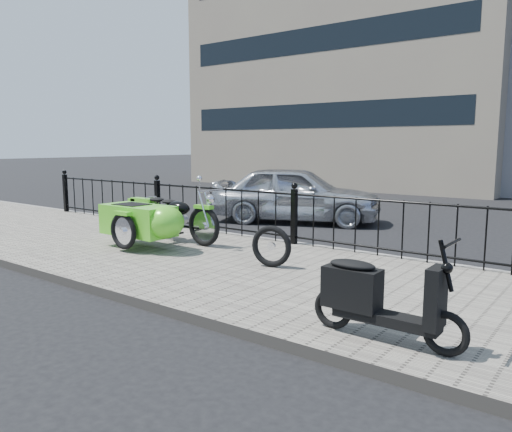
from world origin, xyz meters
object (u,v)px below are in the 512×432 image
Objects in this scene: motorcycle_sidecar at (152,220)px; spare_tire at (271,246)px; sedan_car at (296,194)px; scooter at (375,298)px.

motorcycle_sidecar is 2.40m from spare_tire.
sedan_car reaches higher than spare_tire.
scooter is 7.54m from sedan_car.
scooter is 2.39× the size of spare_tire.
motorcycle_sidecar is at bearing -177.41° from spare_tire.
sedan_car is at bearing 89.95° from motorcycle_sidecar.
spare_tire is 4.97m from sedan_car.
scooter is 2.76m from spare_tire.
motorcycle_sidecar is at bearing 157.22° from sedan_car.
sedan_car is (-2.38, 4.36, 0.26)m from spare_tire.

